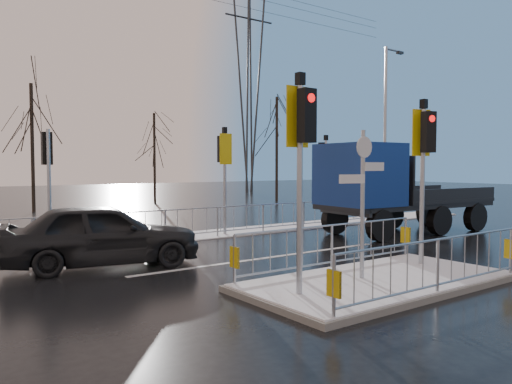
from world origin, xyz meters
TOP-DOWN VIEW (x-y plane):
  - ground at (0.00, 0.00)m, footprint 120.00×120.00m
  - snow_verge at (0.00, 8.60)m, footprint 30.00×2.00m
  - lane_markings at (0.00, -0.33)m, footprint 8.00×11.38m
  - traffic_island at (-0.01, 0.01)m, footprint 6.00×3.04m
  - far_kerb_fixtures at (0.29, 8.09)m, footprint 18.00×0.65m
  - car_far_lane at (-4.01, 5.27)m, footprint 4.98×2.84m
  - flatbed_truck at (5.90, 4.94)m, footprint 7.17×3.03m
  - tree_far_a at (-2.00, 22.00)m, footprint 3.75×3.75m
  - tree_far_b at (6.00, 24.00)m, footprint 3.25×3.25m
  - tree_far_c at (14.00, 21.00)m, footprint 4.00×4.00m
  - street_lamp_right at (10.57, 8.50)m, footprint 1.25×0.18m
  - pylon_wires at (16.88, 30.00)m, footprint 70.00×2.38m

SIDE VIEW (x-z plane):
  - ground at x=0.00m, z-range 0.00..0.00m
  - lane_markings at x=0.00m, z-range 0.00..0.01m
  - snow_verge at x=0.00m, z-range 0.00..0.04m
  - traffic_island at x=-0.01m, z-range -1.68..2.47m
  - car_far_lane at x=-4.01m, z-range 0.00..1.60m
  - far_kerb_fixtures at x=0.29m, z-range -0.90..2.93m
  - flatbed_truck at x=5.90m, z-range 0.10..3.35m
  - tree_far_b at x=6.00m, z-range 1.11..7.25m
  - street_lamp_right at x=10.57m, z-range 0.39..8.39m
  - tree_far_a at x=-2.00m, z-range 1.28..8.36m
  - tree_far_c at x=14.00m, z-range 1.37..8.92m
  - pylon_wires at x=16.88m, z-range 1.05..21.02m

